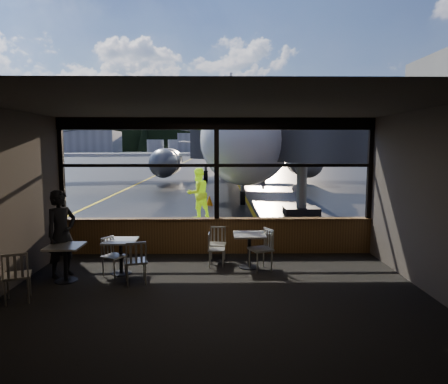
{
  "coord_description": "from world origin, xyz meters",
  "views": [
    {
      "loc": [
        0.04,
        -10.2,
        2.78
      ],
      "look_at": [
        0.2,
        1.0,
        1.5
      ],
      "focal_mm": 32.0,
      "sensor_mm": 36.0,
      "label": 1
    }
  ],
  "objects_px": {
    "cafe_table_near": "(249,251)",
    "chair_near_n": "(217,245)",
    "cafe_table_left": "(66,264)",
    "ground_crew": "(198,193)",
    "jet_bridge": "(308,160)",
    "chair_left_s": "(17,276)",
    "cone_nose": "(209,200)",
    "chair_mid_s": "(136,262)",
    "chair_near_w": "(216,250)",
    "chair_mid_w": "(114,257)",
    "airliner": "(235,110)",
    "chair_near_e": "(261,250)",
    "cafe_table_mid": "(121,257)",
    "passenger": "(61,234)"
  },
  "relations": [
    {
      "from": "jet_bridge",
      "to": "chair_left_s",
      "type": "height_order",
      "value": "jet_bridge"
    },
    {
      "from": "chair_left_s",
      "to": "cafe_table_mid",
      "type": "bearing_deg",
      "value": 26.02
    },
    {
      "from": "cafe_table_near",
      "to": "chair_near_e",
      "type": "xyz_separation_m",
      "value": [
        0.24,
        -0.2,
        0.08
      ]
    },
    {
      "from": "chair_near_w",
      "to": "chair_near_n",
      "type": "height_order",
      "value": "chair_near_n"
    },
    {
      "from": "chair_near_e",
      "to": "chair_mid_w",
      "type": "relative_size",
      "value": 1.12
    },
    {
      "from": "chair_near_w",
      "to": "chair_left_s",
      "type": "height_order",
      "value": "chair_left_s"
    },
    {
      "from": "chair_near_w",
      "to": "chair_mid_w",
      "type": "relative_size",
      "value": 0.94
    },
    {
      "from": "chair_mid_w",
      "to": "cafe_table_mid",
      "type": "bearing_deg",
      "value": 168.49
    },
    {
      "from": "airliner",
      "to": "chair_near_w",
      "type": "height_order",
      "value": "airliner"
    },
    {
      "from": "cone_nose",
      "to": "airliner",
      "type": "bearing_deg",
      "value": 82.12
    },
    {
      "from": "cafe_table_left",
      "to": "passenger",
      "type": "distance_m",
      "value": 0.67
    },
    {
      "from": "chair_near_e",
      "to": "cone_nose",
      "type": "height_order",
      "value": "chair_near_e"
    },
    {
      "from": "cafe_table_left",
      "to": "ground_crew",
      "type": "relative_size",
      "value": 0.39
    },
    {
      "from": "cafe_table_mid",
      "to": "chair_mid_w",
      "type": "height_order",
      "value": "chair_mid_w"
    },
    {
      "from": "cafe_table_near",
      "to": "chair_near_n",
      "type": "distance_m",
      "value": 0.88
    },
    {
      "from": "ground_crew",
      "to": "airliner",
      "type": "bearing_deg",
      "value": -134.95
    },
    {
      "from": "chair_mid_s",
      "to": "chair_mid_w",
      "type": "xyz_separation_m",
      "value": [
        -0.57,
        0.5,
        -0.04
      ]
    },
    {
      "from": "chair_mid_s",
      "to": "cone_nose",
      "type": "xyz_separation_m",
      "value": [
        1.26,
        10.87,
        -0.22
      ]
    },
    {
      "from": "chair_mid_s",
      "to": "chair_left_s",
      "type": "xyz_separation_m",
      "value": [
        -1.92,
        -0.93,
        0.02
      ]
    },
    {
      "from": "chair_near_w",
      "to": "passenger",
      "type": "bearing_deg",
      "value": -75.67
    },
    {
      "from": "cafe_table_mid",
      "to": "chair_near_w",
      "type": "height_order",
      "value": "chair_near_w"
    },
    {
      "from": "chair_near_n",
      "to": "ground_crew",
      "type": "relative_size",
      "value": 0.43
    },
    {
      "from": "jet_bridge",
      "to": "chair_mid_w",
      "type": "height_order",
      "value": "jet_bridge"
    },
    {
      "from": "cafe_table_mid",
      "to": "chair_near_n",
      "type": "height_order",
      "value": "chair_near_n"
    },
    {
      "from": "chair_mid_w",
      "to": "ground_crew",
      "type": "distance_m",
      "value": 7.11
    },
    {
      "from": "cafe_table_mid",
      "to": "chair_left_s",
      "type": "bearing_deg",
      "value": -133.24
    },
    {
      "from": "airliner",
      "to": "cafe_table_left",
      "type": "height_order",
      "value": "airliner"
    },
    {
      "from": "airliner",
      "to": "chair_near_n",
      "type": "distance_m",
      "value": 22.48
    },
    {
      "from": "cafe_table_left",
      "to": "chair_near_n",
      "type": "height_order",
      "value": "chair_near_n"
    },
    {
      "from": "airliner",
      "to": "chair_mid_w",
      "type": "xyz_separation_m",
      "value": [
        -3.56,
        -22.86,
        -5.15
      ]
    },
    {
      "from": "jet_bridge",
      "to": "cafe_table_left",
      "type": "height_order",
      "value": "jet_bridge"
    },
    {
      "from": "chair_near_n",
      "to": "chair_left_s",
      "type": "height_order",
      "value": "chair_left_s"
    },
    {
      "from": "cafe_table_near",
      "to": "chair_near_w",
      "type": "relative_size",
      "value": 1.0
    },
    {
      "from": "cone_nose",
      "to": "jet_bridge",
      "type": "bearing_deg",
      "value": -37.55
    },
    {
      "from": "chair_near_w",
      "to": "passenger",
      "type": "height_order",
      "value": "passenger"
    },
    {
      "from": "cafe_table_mid",
      "to": "chair_near_w",
      "type": "bearing_deg",
      "value": 14.19
    },
    {
      "from": "chair_near_e",
      "to": "chair_near_n",
      "type": "bearing_deg",
      "value": 32.18
    },
    {
      "from": "cafe_table_near",
      "to": "ground_crew",
      "type": "relative_size",
      "value": 0.41
    },
    {
      "from": "passenger",
      "to": "jet_bridge",
      "type": "bearing_deg",
      "value": -7.85
    },
    {
      "from": "cone_nose",
      "to": "chair_mid_s",
      "type": "bearing_deg",
      "value": -96.59
    },
    {
      "from": "cafe_table_left",
      "to": "chair_mid_w",
      "type": "bearing_deg",
      "value": 21.58
    },
    {
      "from": "chair_near_n",
      "to": "cafe_table_near",
      "type": "bearing_deg",
      "value": 152.98
    },
    {
      "from": "chair_left_s",
      "to": "passenger",
      "type": "bearing_deg",
      "value": 58.78
    },
    {
      "from": "cafe_table_near",
      "to": "passenger",
      "type": "bearing_deg",
      "value": -172.07
    },
    {
      "from": "jet_bridge",
      "to": "cafe_table_near",
      "type": "height_order",
      "value": "jet_bridge"
    },
    {
      "from": "jet_bridge",
      "to": "cone_nose",
      "type": "xyz_separation_m",
      "value": [
        -3.98,
        3.06,
        -2.01
      ]
    },
    {
      "from": "cafe_table_left",
      "to": "jet_bridge",
      "type": "bearing_deg",
      "value": 48.8
    },
    {
      "from": "cafe_table_mid",
      "to": "chair_mid_w",
      "type": "relative_size",
      "value": 0.9
    },
    {
      "from": "chair_near_e",
      "to": "chair_near_n",
      "type": "xyz_separation_m",
      "value": [
        -0.97,
        0.68,
        -0.05
      ]
    },
    {
      "from": "chair_near_e",
      "to": "chair_left_s",
      "type": "xyz_separation_m",
      "value": [
        -4.55,
        -1.78,
        -0.0
      ]
    }
  ]
}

